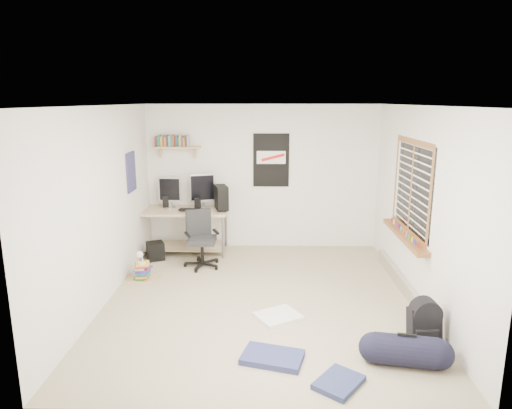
{
  "coord_description": "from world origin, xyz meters",
  "views": [
    {
      "loc": [
        0.06,
        -5.6,
        2.57
      ],
      "look_at": [
        -0.07,
        0.49,
        1.17
      ],
      "focal_mm": 32.0,
      "sensor_mm": 36.0,
      "label": 1
    }
  ],
  "objects_px": {
    "desk": "(179,231)",
    "backpack": "(424,328)",
    "book_stack": "(142,269)",
    "office_chair": "(202,237)",
    "duffel_bag": "(406,352)"
  },
  "relations": [
    {
      "from": "backpack",
      "to": "duffel_bag",
      "type": "height_order",
      "value": "duffel_bag"
    },
    {
      "from": "duffel_bag",
      "to": "book_stack",
      "type": "distance_m",
      "value": 3.86
    },
    {
      "from": "backpack",
      "to": "duffel_bag",
      "type": "xyz_separation_m",
      "value": [
        -0.3,
        -0.38,
        -0.06
      ]
    },
    {
      "from": "duffel_bag",
      "to": "book_stack",
      "type": "bearing_deg",
      "value": 156.15
    },
    {
      "from": "backpack",
      "to": "office_chair",
      "type": "bearing_deg",
      "value": 135.9
    },
    {
      "from": "backpack",
      "to": "book_stack",
      "type": "xyz_separation_m",
      "value": [
        -3.5,
        1.77,
        -0.05
      ]
    },
    {
      "from": "desk",
      "to": "office_chair",
      "type": "height_order",
      "value": "office_chair"
    },
    {
      "from": "desk",
      "to": "book_stack",
      "type": "relative_size",
      "value": 3.89
    },
    {
      "from": "office_chair",
      "to": "backpack",
      "type": "relative_size",
      "value": 2.1
    },
    {
      "from": "office_chair",
      "to": "book_stack",
      "type": "xyz_separation_m",
      "value": [
        -0.82,
        -0.54,
        -0.34
      ]
    },
    {
      "from": "office_chair",
      "to": "duffel_bag",
      "type": "height_order",
      "value": "office_chair"
    },
    {
      "from": "office_chair",
      "to": "backpack",
      "type": "bearing_deg",
      "value": -63.06
    },
    {
      "from": "backpack",
      "to": "book_stack",
      "type": "relative_size",
      "value": 0.98
    },
    {
      "from": "desk",
      "to": "backpack",
      "type": "xyz_separation_m",
      "value": [
        3.18,
        -3.03,
        -0.16
      ]
    },
    {
      "from": "book_stack",
      "to": "office_chair",
      "type": "bearing_deg",
      "value": 33.64
    }
  ]
}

